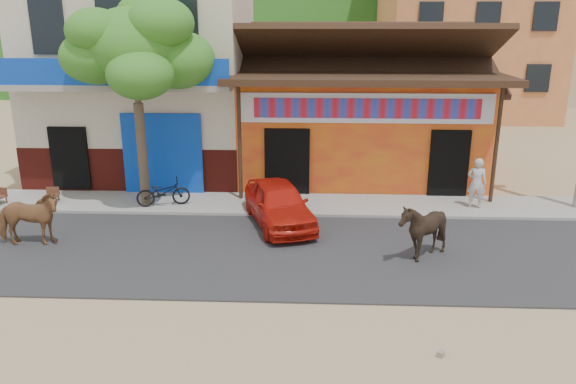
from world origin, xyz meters
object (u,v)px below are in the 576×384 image
pedestrian (477,183)px  red_car (279,203)px  tree (138,103)px  cafe_chair_right (51,189)px  cow_tan (28,219)px  cow_dark (423,230)px  scooter (163,192)px

pedestrian → red_car: bearing=32.8°
tree → pedestrian: bearing=0.3°
tree → cafe_chair_right: size_ratio=7.40×
pedestrian → cow_tan: bearing=33.7°
cow_dark → red_car: bearing=-120.1°
pedestrian → cafe_chair_right: pedestrian is taller
cow_dark → pedestrian: 4.21m
cow_dark → pedestrian: (2.20, 3.59, 0.11)m
cow_tan → cow_dark: 9.56m
pedestrian → cafe_chair_right: (-12.63, -0.09, -0.34)m
red_car → pedestrian: size_ratio=2.34×
red_car → pedestrian: bearing=-4.0°
tree → scooter: size_ratio=3.85×
tree → scooter: (0.60, -0.21, -2.59)m
cow_dark → red_car: 4.08m
cafe_chair_right → cow_dark: bearing=-26.6°
cow_tan → scooter: (2.59, 2.95, -0.20)m
tree → cow_dark: (7.57, -3.55, -2.37)m
cow_dark → red_car: cow_dark is taller
scooter → cafe_chair_right: (-3.46, 0.16, -0.00)m
tree → red_car: tree is taller
scooter → pedestrian: 9.18m
red_car → cow_dark: bearing=-49.9°
tree → scooter: bearing=-19.1°
cow_dark → cafe_chair_right: (-10.43, 3.50, -0.22)m
tree → pedestrian: size_ratio=4.03×
cow_tan → cafe_chair_right: size_ratio=2.03×
cow_dark → scooter: (-6.97, 3.34, -0.22)m
tree → scooter: 2.67m
cow_tan → scooter: cow_tan is taller
cow_dark → scooter: 7.73m
red_car → scooter: 3.69m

